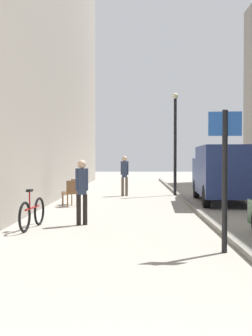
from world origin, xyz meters
name	(u,v)px	position (x,y,z in m)	size (l,w,h in m)	color
ground_plane	(148,212)	(0.00, 12.00, 0.00)	(80.00, 80.00, 0.00)	gray
kerb_strip	(198,211)	(1.58, 12.00, 0.06)	(0.16, 40.00, 0.12)	slate
pedestrian_main_foreground	(82,187)	(-1.78, 9.47, 0.97)	(0.32, 0.24, 1.68)	black
pedestrian_mid_block	(125,173)	(-0.89, 17.75, 1.05)	(0.36, 0.24, 1.83)	brown
delivery_van	(224,172)	(3.05, 14.95, 1.19)	(2.24, 5.20, 2.19)	navy
street_sign_post	(225,168)	(1.23, 6.41, 1.55)	(0.60, 0.10, 2.60)	black
lamp_post	(175,137)	(1.46, 18.17, 2.72)	(0.28, 0.28, 4.76)	black
bicycle_leaning	(32,213)	(-2.92, 8.89, 0.38)	(0.22, 1.77, 0.98)	black
cafe_chair_near_window	(71,191)	(-2.69, 13.46, 0.55)	(0.62, 0.62, 0.94)	brown
cafe_chair_by_doorway	(72,190)	(-2.76, 14.19, 0.55)	(0.62, 0.62, 0.94)	brown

